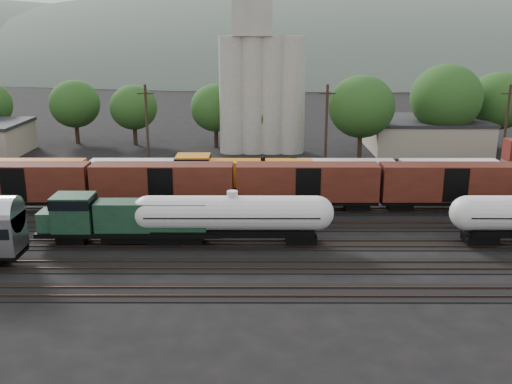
{
  "coord_description": "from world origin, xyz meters",
  "views": [
    {
      "loc": [
        2.82,
        -53.68,
        18.86
      ],
      "look_at": [
        2.65,
        2.0,
        3.0
      ],
      "focal_mm": 40.0,
      "sensor_mm": 36.0,
      "label": 1
    }
  ],
  "objects_px": {
    "tank_car_a": "(233,215)",
    "orange_locomotive": "(235,175)",
    "green_locomotive": "(120,218)",
    "grain_silo": "(261,81)"
  },
  "relations": [
    {
      "from": "tank_car_a",
      "to": "orange_locomotive",
      "type": "height_order",
      "value": "orange_locomotive"
    },
    {
      "from": "green_locomotive",
      "to": "tank_car_a",
      "type": "relative_size",
      "value": 0.91
    },
    {
      "from": "orange_locomotive",
      "to": "grain_silo",
      "type": "relative_size",
      "value": 0.66
    },
    {
      "from": "grain_silo",
      "to": "tank_car_a",
      "type": "bearing_deg",
      "value": -93.8
    },
    {
      "from": "orange_locomotive",
      "to": "grain_silo",
      "type": "xyz_separation_m",
      "value": [
        3.11,
        26.0,
        8.54
      ]
    },
    {
      "from": "orange_locomotive",
      "to": "tank_car_a",
      "type": "bearing_deg",
      "value": -88.52
    },
    {
      "from": "tank_car_a",
      "to": "orange_locomotive",
      "type": "distance_m",
      "value": 15.01
    },
    {
      "from": "tank_car_a",
      "to": "grain_silo",
      "type": "xyz_separation_m",
      "value": [
        2.72,
        41.0,
        8.43
      ]
    },
    {
      "from": "green_locomotive",
      "to": "orange_locomotive",
      "type": "xyz_separation_m",
      "value": [
        9.8,
        15.0,
        0.2
      ]
    },
    {
      "from": "tank_car_a",
      "to": "grain_silo",
      "type": "relative_size",
      "value": 0.63
    }
  ]
}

